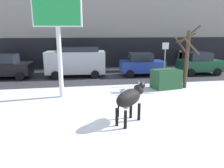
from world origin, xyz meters
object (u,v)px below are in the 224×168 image
at_px(cow_black, 130,98).
at_px(street_sign, 165,60).
at_px(pedestrian_far_left, 80,61).
at_px(dumpster, 166,79).
at_px(car_darkgreen_hatchback, 199,63).
at_px(car_blue_hatchback, 142,64).
at_px(car_silver_van, 76,61).
at_px(bare_tree_left_lot, 187,55).
at_px(pedestrian_by_cars, 180,59).
at_px(billboard, 57,15).
at_px(car_black_hatchback, 7,67).
at_px(pedestrian_near_billboard, 180,59).

height_order(cow_black, street_sign, street_sign).
distance_m(pedestrian_far_left, dumpster, 8.84).
distance_m(car_darkgreen_hatchback, dumpster, 6.01).
xyz_separation_m(pedestrian_far_left, dumpster, (5.25, -7.10, -0.28)).
height_order(car_blue_hatchback, pedestrian_far_left, car_blue_hatchback).
distance_m(car_silver_van, dumpster, 7.31).
xyz_separation_m(car_darkgreen_hatchback, street_sign, (-4.33, -2.78, 0.74)).
bearing_deg(bare_tree_left_lot, car_silver_van, 145.50).
bearing_deg(bare_tree_left_lot, pedestrian_by_cars, 65.11).
bearing_deg(car_blue_hatchback, billboard, -141.19).
bearing_deg(cow_black, car_blue_hatchback, 69.80).
bearing_deg(street_sign, car_black_hatchback, 162.03).
bearing_deg(cow_black, pedestrian_near_billboard, 55.52).
xyz_separation_m(cow_black, street_sign, (3.89, 5.77, 0.68)).
bearing_deg(dumpster, cow_black, -127.29).
bearing_deg(billboard, car_blue_hatchback, 38.81).
relative_size(billboard, pedestrian_far_left, 3.21).
bearing_deg(car_blue_hatchback, street_sign, -78.03).
bearing_deg(bare_tree_left_lot, cow_black, -136.19).
bearing_deg(bare_tree_left_lot, street_sign, 129.18).
bearing_deg(street_sign, pedestrian_far_left, 132.54).
bearing_deg(billboard, car_darkgreen_hatchback, 22.75).
distance_m(car_blue_hatchback, pedestrian_by_cars, 5.76).
height_order(billboard, car_black_hatchback, billboard).
bearing_deg(cow_black, pedestrian_far_left, 97.99).
bearing_deg(car_silver_van, street_sign, -31.04).
relative_size(billboard, dumpster, 3.27).
bearing_deg(car_silver_van, pedestrian_by_cars, 13.68).
bearing_deg(car_blue_hatchback, dumpster, -85.12).
bearing_deg(billboard, dumpster, 7.14).
bearing_deg(pedestrian_far_left, pedestrian_by_cars, 0.00).
relative_size(billboard, car_black_hatchback, 1.54).
height_order(car_blue_hatchback, car_darkgreen_hatchback, same).
distance_m(billboard, pedestrian_near_billboard, 13.95).
relative_size(car_black_hatchback, car_blue_hatchback, 1.00).
relative_size(billboard, car_blue_hatchback, 1.54).
distance_m(car_black_hatchback, bare_tree_left_lot, 13.06).
bearing_deg(pedestrian_near_billboard, car_black_hatchback, -171.06).
distance_m(bare_tree_left_lot, dumpster, 1.93).
bearing_deg(car_blue_hatchback, cow_black, -110.20).
bearing_deg(street_sign, dumpster, -105.61).
bearing_deg(pedestrian_far_left, car_black_hatchback, -156.69).
distance_m(billboard, pedestrian_by_cars, 13.98).
relative_size(billboard, pedestrian_by_cars, 3.21).
bearing_deg(car_darkgreen_hatchback, pedestrian_near_billboard, 91.68).
bearing_deg(pedestrian_near_billboard, car_silver_van, -166.26).
bearing_deg(car_silver_van, car_darkgreen_hatchback, -4.39).
distance_m(cow_black, pedestrian_far_left, 11.93).
xyz_separation_m(car_black_hatchback, car_darkgreen_hatchback, (15.49, -0.85, 0.00)).
height_order(cow_black, pedestrian_near_billboard, pedestrian_near_billboard).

